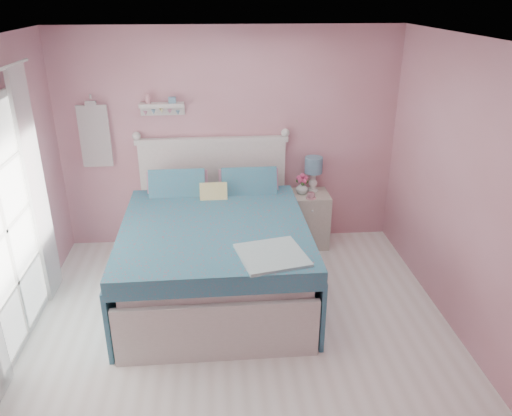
{
  "coord_description": "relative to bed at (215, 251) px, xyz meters",
  "views": [
    {
      "loc": [
        -0.18,
        -3.52,
        2.94
      ],
      "look_at": [
        0.22,
        1.2,
        0.86
      ],
      "focal_mm": 35.0,
      "sensor_mm": 36.0,
      "label": 1
    }
  ],
  "objects": [
    {
      "name": "floor",
      "position": [
        0.21,
        -1.09,
        -0.43
      ],
      "size": [
        4.5,
        4.5,
        0.0
      ],
      "primitive_type": "plane",
      "color": "white",
      "rests_on": "ground"
    },
    {
      "name": "room_shell",
      "position": [
        0.21,
        -1.09,
        1.15
      ],
      "size": [
        4.5,
        4.5,
        4.5
      ],
      "color": "#BE7881",
      "rests_on": "floor"
    },
    {
      "name": "bed",
      "position": [
        0.0,
        0.0,
        0.0
      ],
      "size": [
        1.83,
        2.33,
        1.35
      ],
      "rotation": [
        0.0,
        0.0,
        0.01
      ],
      "color": "silver",
      "rests_on": "floor"
    },
    {
      "name": "nightstand",
      "position": [
        1.15,
        0.91,
        -0.09
      ],
      "size": [
        0.47,
        0.46,
        0.68
      ],
      "color": "beige",
      "rests_on": "floor"
    },
    {
      "name": "table_lamp",
      "position": [
        1.21,
        1.01,
        0.54
      ],
      "size": [
        0.21,
        0.21,
        0.43
      ],
      "color": "white",
      "rests_on": "nightstand"
    },
    {
      "name": "vase",
      "position": [
        1.06,
        0.92,
        0.32
      ],
      "size": [
        0.15,
        0.15,
        0.16
      ],
      "primitive_type": "imported",
      "rotation": [
        0.0,
        0.0,
        -0.01
      ],
      "color": "silver",
      "rests_on": "nightstand"
    },
    {
      "name": "teacup",
      "position": [
        1.14,
        0.76,
        0.28
      ],
      "size": [
        0.09,
        0.09,
        0.07
      ],
      "primitive_type": "imported",
      "rotation": [
        0.0,
        0.0,
        -0.0
      ],
      "color": "pink",
      "rests_on": "nightstand"
    },
    {
      "name": "roses",
      "position": [
        1.06,
        0.92,
        0.44
      ],
      "size": [
        0.14,
        0.11,
        0.12
      ],
      "color": "#E54E86",
      "rests_on": "vase"
    },
    {
      "name": "wall_shelf",
      "position": [
        -0.55,
        1.1,
        1.3
      ],
      "size": [
        0.5,
        0.15,
        0.25
      ],
      "color": "silver",
      "rests_on": "room_shell"
    },
    {
      "name": "hanging_dress",
      "position": [
        -1.34,
        1.09,
        0.97
      ],
      "size": [
        0.34,
        0.03,
        0.72
      ],
      "primitive_type": "cube",
      "color": "white",
      "rests_on": "room_shell"
    },
    {
      "name": "french_door",
      "position": [
        -1.76,
        -0.69,
        0.64
      ],
      "size": [
        0.04,
        1.32,
        2.16
      ],
      "color": "silver",
      "rests_on": "floor"
    },
    {
      "name": "curtain_far",
      "position": [
        -1.71,
        0.06,
        0.75
      ],
      "size": [
        0.04,
        0.4,
        2.32
      ],
      "primitive_type": "cube",
      "color": "white",
      "rests_on": "floor"
    }
  ]
}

